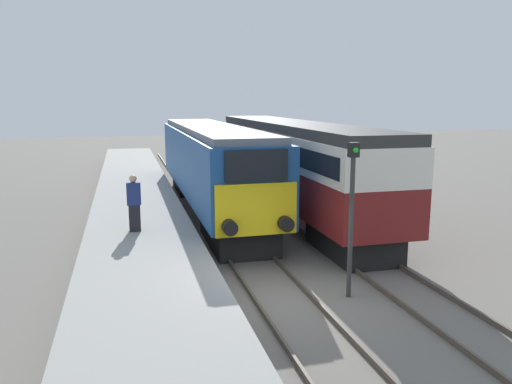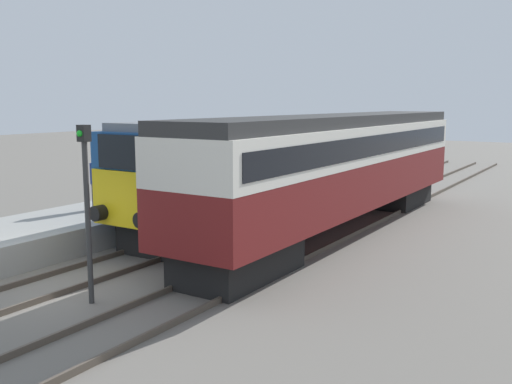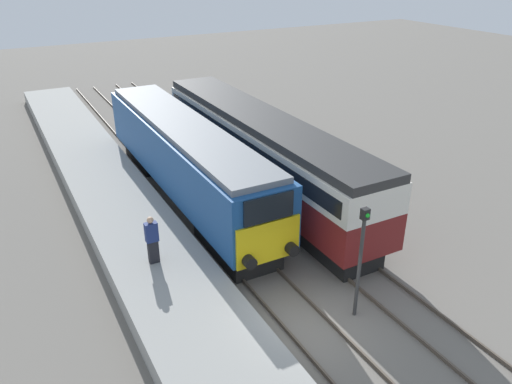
{
  "view_description": "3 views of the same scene",
  "coord_description": "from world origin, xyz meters",
  "px_view_note": "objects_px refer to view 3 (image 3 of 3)",
  "views": [
    {
      "loc": [
        -3.69,
        -11.2,
        4.99
      ],
      "look_at": [
        0.0,
        2.72,
        2.31
      ],
      "focal_mm": 35.0,
      "sensor_mm": 36.0,
      "label": 1
    },
    {
      "loc": [
        11.34,
        -8.44,
        4.43
      ],
      "look_at": [
        1.7,
        6.72,
        1.6
      ],
      "focal_mm": 40.0,
      "sensor_mm": 36.0,
      "label": 2
    },
    {
      "loc": [
        -7.4,
        -10.1,
        10.83
      ],
      "look_at": [
        1.7,
        6.72,
        1.6
      ],
      "focal_mm": 35.0,
      "sensor_mm": 36.0,
      "label": 3
    }
  ],
  "objects_px": {
    "passenger_carriage": "(260,147)",
    "locomotive": "(185,157)",
    "signal_post": "(361,254)",
    "person_on_platform": "(152,240)"
  },
  "relations": [
    {
      "from": "signal_post",
      "to": "person_on_platform",
      "type": "bearing_deg",
      "value": 136.19
    },
    {
      "from": "locomotive",
      "to": "person_on_platform",
      "type": "xyz_separation_m",
      "value": [
        -3.47,
        -5.72,
        -0.45
      ]
    },
    {
      "from": "locomotive",
      "to": "signal_post",
      "type": "bearing_deg",
      "value": -80.96
    },
    {
      "from": "passenger_carriage",
      "to": "locomotive",
      "type": "bearing_deg",
      "value": 161.67
    },
    {
      "from": "locomotive",
      "to": "signal_post",
      "type": "distance_m",
      "value": 10.82
    },
    {
      "from": "locomotive",
      "to": "person_on_platform",
      "type": "bearing_deg",
      "value": -121.2
    },
    {
      "from": "person_on_platform",
      "to": "passenger_carriage",
      "type": "bearing_deg",
      "value": 33.8
    },
    {
      "from": "passenger_carriage",
      "to": "signal_post",
      "type": "distance_m",
      "value": 9.7
    },
    {
      "from": "person_on_platform",
      "to": "signal_post",
      "type": "distance_m",
      "value": 7.19
    },
    {
      "from": "passenger_carriage",
      "to": "signal_post",
      "type": "xyz_separation_m",
      "value": [
        -1.7,
        -9.55,
        -0.07
      ]
    }
  ]
}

